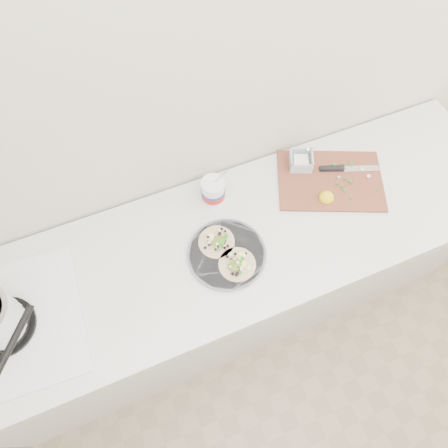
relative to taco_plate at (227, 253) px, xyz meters
name	(u,v)px	position (x,y,z in m)	size (l,w,h in m)	color
counter	(229,277)	(0.04, 0.06, -0.47)	(2.44, 0.66, 0.90)	beige
taco_plate	(227,253)	(0.00, 0.00, 0.00)	(0.31, 0.31, 0.04)	#5C5C63
tub	(214,190)	(0.05, 0.26, 0.05)	(0.10, 0.10, 0.22)	white
cutboard	(329,177)	(0.54, 0.16, 0.00)	(0.53, 0.46, 0.07)	brown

